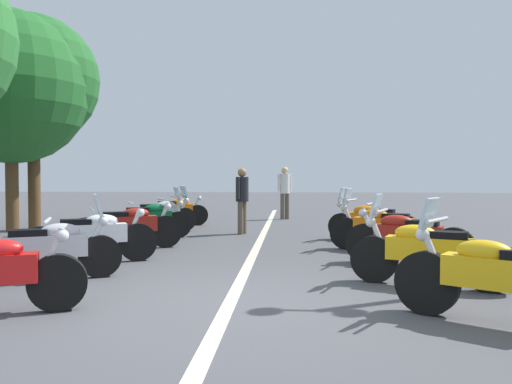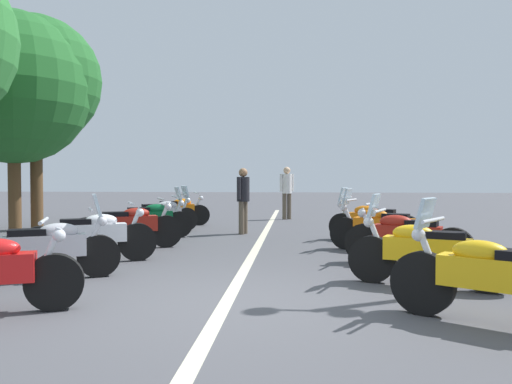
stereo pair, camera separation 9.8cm
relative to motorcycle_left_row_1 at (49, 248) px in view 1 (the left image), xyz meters
The scene contains 17 objects.
ground_plane 2.89m from the motorcycle_left_row_1, 113.03° to the right, with size 80.00×80.00×0.00m, color #4C4C51.
lane_centre_stripe 4.62m from the motorcycle_left_row_1, 34.83° to the right, with size 21.85×0.16×0.01m, color beige.
motorcycle_left_row_1 is the anchor object (origin of this frame).
motorcycle_left_row_2 1.37m from the motorcycle_left_row_1, ahead, with size 1.10×2.03×1.00m.
motorcycle_left_row_3 2.98m from the motorcycle_left_row_1, ahead, with size 1.10×2.03×1.01m.
motorcycle_left_row_4 4.65m from the motorcycle_left_row_1, ahead, with size 1.04×1.91×1.20m.
motorcycle_left_row_5 6.03m from the motorcycle_left_row_1, ahead, with size 1.16×1.77×1.20m.
motorcycle_left_row_6 7.67m from the motorcycle_left_row_1, ahead, with size 0.93×1.88×0.98m.
motorcycle_right_row_0 5.59m from the motorcycle_left_row_1, 108.02° to the right, with size 1.28×1.85×1.22m.
motorcycle_right_row_1 5.08m from the motorcycle_left_row_1, 90.29° to the right, with size 0.98×1.96×1.21m.
motorcycle_right_row_2 5.37m from the motorcycle_left_row_1, 73.98° to the right, with size 1.01×1.91×1.01m.
motorcycle_right_row_3 5.90m from the motorcycle_left_row_1, 58.97° to the right, with size 1.03×2.00×1.21m.
motorcycle_right_row_4 6.84m from the motorcycle_left_row_1, 48.15° to the right, with size 1.04×1.92×1.19m.
bystander_0 6.17m from the motorcycle_left_row_1, 20.02° to the right, with size 0.50×0.32×1.65m.
bystander_1 10.65m from the motorcycle_left_row_1, 17.01° to the right, with size 0.32×0.47×1.76m.
roadside_tree_0 8.17m from the motorcycle_left_row_1, 29.26° to the left, with size 3.48×3.48×5.77m.
roadside_tree_1 7.79m from the motorcycle_left_row_1, 33.60° to the left, with size 3.95×3.95×5.71m.
Camera 1 is at (-5.51, -0.69, 1.44)m, focal length 35.16 mm.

